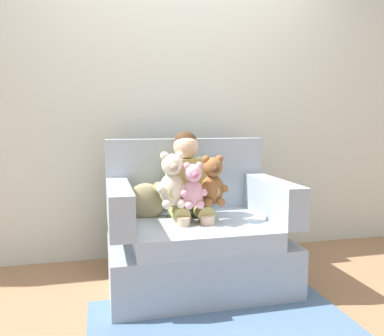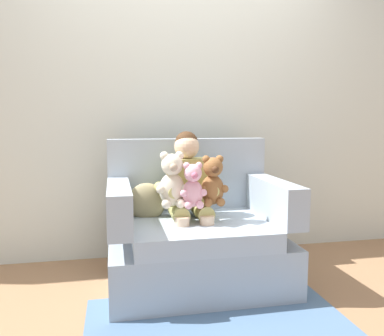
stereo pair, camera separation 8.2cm
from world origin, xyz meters
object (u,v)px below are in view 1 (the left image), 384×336
(plush_cream, at_px, (172,181))
(plush_pink, at_px, (193,186))
(seated_child, at_px, (188,187))
(plush_brown, at_px, (213,182))
(armchair, at_px, (196,236))
(throw_pillow, at_px, (146,202))

(plush_cream, bearing_deg, plush_pink, -1.73)
(seated_child, xyz_separation_m, plush_brown, (0.13, -0.13, 0.05))
(seated_child, relative_size, plush_pink, 2.87)
(armchair, xyz_separation_m, throw_pillow, (-0.32, 0.12, 0.23))
(seated_child, distance_m, plush_cream, 0.19)
(plush_brown, bearing_deg, plush_pink, -145.39)
(armchair, bearing_deg, throw_pillow, 159.89)
(throw_pillow, bearing_deg, plush_cream, -57.40)
(plush_cream, xyz_separation_m, plush_brown, (0.26, -0.01, -0.01))
(armchair, bearing_deg, plush_brown, -52.94)
(armchair, xyz_separation_m, plush_pink, (-0.06, -0.16, 0.37))
(plush_cream, height_order, plush_pink, plush_cream)
(armchair, height_order, seated_child, seated_child)
(seated_child, bearing_deg, plush_brown, -45.01)
(plush_cream, relative_size, plush_pink, 1.23)
(plush_brown, distance_m, plush_pink, 0.15)
(armchair, bearing_deg, seated_child, 154.64)
(plush_brown, relative_size, throw_pillow, 1.25)
(throw_pillow, bearing_deg, plush_brown, -29.60)
(seated_child, distance_m, plush_pink, 0.18)
(plush_brown, bearing_deg, seated_child, 151.75)
(armchair, height_order, throw_pillow, armchair)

